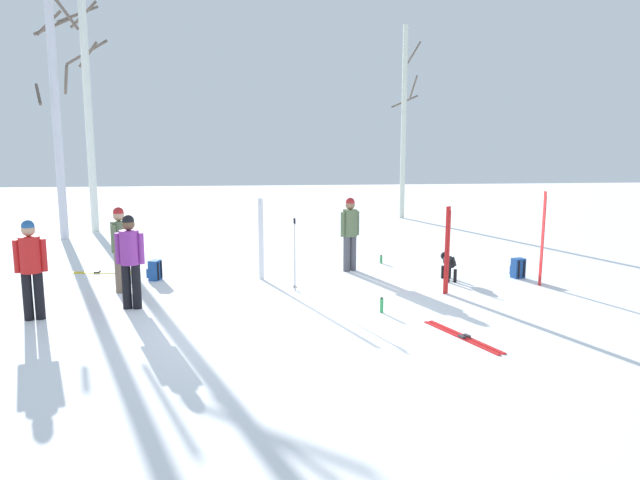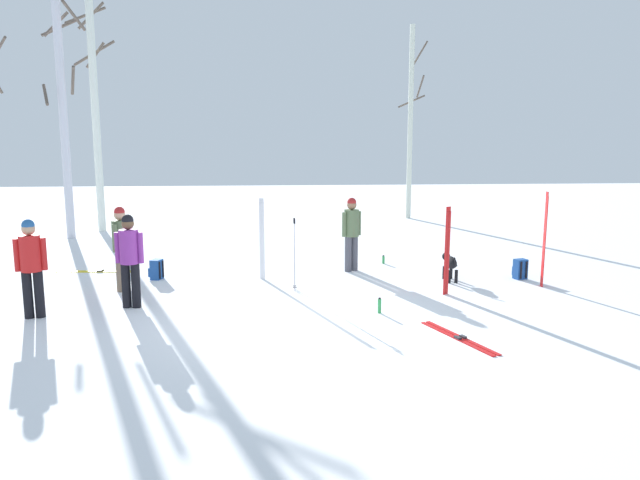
% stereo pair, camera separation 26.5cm
% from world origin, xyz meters
% --- Properties ---
extents(ground_plane, '(60.00, 60.00, 0.00)m').
position_xyz_m(ground_plane, '(0.00, 0.00, 0.00)').
color(ground_plane, white).
extents(person_0, '(0.47, 0.34, 1.72)m').
position_xyz_m(person_0, '(1.35, 3.69, 0.98)').
color(person_0, '#4C4C56').
rests_on(person_0, ground_plane).
extents(person_1, '(0.34, 0.50, 1.72)m').
position_xyz_m(person_1, '(-3.51, 2.24, 0.98)').
color(person_1, '#72604C').
rests_on(person_1, ground_plane).
extents(person_2, '(0.52, 0.34, 1.72)m').
position_xyz_m(person_2, '(-3.06, 0.94, 0.98)').
color(person_2, black).
rests_on(person_2, ground_plane).
extents(person_3, '(0.51, 0.34, 1.72)m').
position_xyz_m(person_3, '(-4.58, 0.42, 0.98)').
color(person_3, black).
rests_on(person_3, ground_plane).
extents(dog, '(0.23, 0.89, 0.57)m').
position_xyz_m(dog, '(3.36, 2.56, 0.39)').
color(dog, black).
rests_on(dog, ground_plane).
extents(ski_pair_planted_0, '(0.11, 0.10, 1.79)m').
position_xyz_m(ski_pair_planted_0, '(-0.70, 3.02, 0.89)').
color(ski_pair_planted_0, white).
rests_on(ski_pair_planted_0, ground_plane).
extents(ski_pair_planted_1, '(0.13, 0.09, 1.75)m').
position_xyz_m(ski_pair_planted_1, '(2.94, 1.40, 0.87)').
color(ski_pair_planted_1, red).
rests_on(ski_pair_planted_1, ground_plane).
extents(ski_pair_planted_2, '(0.03, 0.17, 1.99)m').
position_xyz_m(ski_pair_planted_2, '(5.12, 1.85, 0.99)').
color(ski_pair_planted_2, red).
rests_on(ski_pair_planted_2, ground_plane).
extents(ski_pair_lying_0, '(0.77, 1.72, 0.05)m').
position_xyz_m(ski_pair_lying_0, '(2.38, -1.25, 0.01)').
color(ski_pair_lying_0, red).
rests_on(ski_pair_lying_0, ground_plane).
extents(ski_pair_lying_1, '(1.90, 0.31, 0.05)m').
position_xyz_m(ski_pair_lying_1, '(-4.51, 4.06, 0.01)').
color(ski_pair_lying_1, yellow).
rests_on(ski_pair_lying_1, ground_plane).
extents(ski_poles_0, '(0.07, 0.23, 1.48)m').
position_xyz_m(ski_poles_0, '(-0.03, 1.98, 0.79)').
color(ski_poles_0, '#B2B2BC').
rests_on(ski_poles_0, ground_plane).
extents(backpack_0, '(0.33, 0.31, 0.44)m').
position_xyz_m(backpack_0, '(-3.02, 3.20, 0.21)').
color(backpack_0, '#1E4C99').
rests_on(backpack_0, ground_plane).
extents(backpack_1, '(0.30, 0.33, 0.44)m').
position_xyz_m(backpack_1, '(4.95, 2.59, 0.21)').
color(backpack_1, '#1E4C99').
rests_on(backpack_1, ground_plane).
extents(water_bottle_0, '(0.06, 0.06, 0.21)m').
position_xyz_m(water_bottle_0, '(2.26, 4.46, 0.10)').
color(water_bottle_0, green).
rests_on(water_bottle_0, ground_plane).
extents(water_bottle_1, '(0.06, 0.06, 0.28)m').
position_xyz_m(water_bottle_1, '(1.40, 0.21, 0.13)').
color(water_bottle_1, green).
rests_on(water_bottle_1, ground_plane).
extents(birch_tree_1, '(1.36, 1.35, 7.19)m').
position_xyz_m(birch_tree_1, '(-6.69, 9.10, 3.78)').
color(birch_tree_1, silver).
rests_on(birch_tree_1, ground_plane).
extents(birch_tree_2, '(1.47, 1.03, 7.41)m').
position_xyz_m(birch_tree_2, '(-6.13, 10.51, 3.90)').
color(birch_tree_2, silver).
rests_on(birch_tree_2, ground_plane).
extents(birch_tree_3, '(1.01, 1.00, 7.21)m').
position_xyz_m(birch_tree_3, '(4.82, 12.95, 3.70)').
color(birch_tree_3, silver).
rests_on(birch_tree_3, ground_plane).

